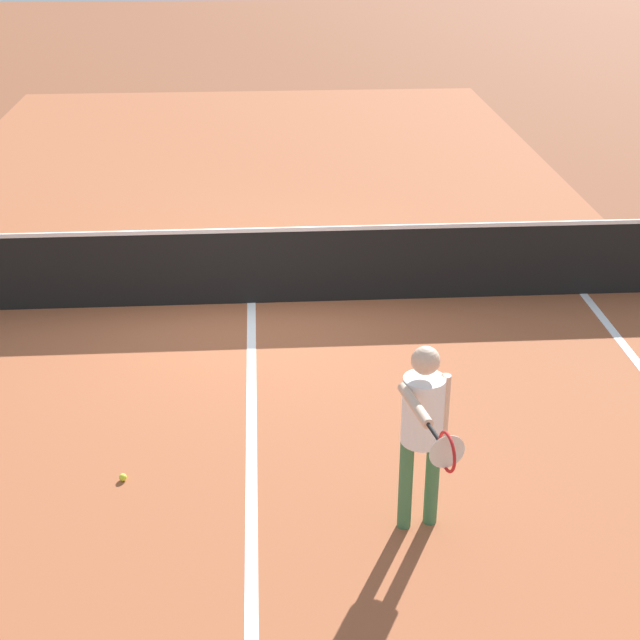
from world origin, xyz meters
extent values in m
plane|color=brown|center=(0.00, 0.00, 0.00)|extent=(60.00, 60.00, 0.00)
cube|color=#9E5433|center=(0.00, 0.00, 0.00)|extent=(10.62, 24.40, 0.00)
cube|color=white|center=(0.00, -3.20, 0.00)|extent=(0.10, 6.40, 0.01)
cube|color=black|center=(0.00, 0.00, 0.46)|extent=(10.79, 0.02, 0.91)
cube|color=white|center=(0.00, 0.00, 0.94)|extent=(10.79, 0.03, 0.05)
cylinder|color=#3F7247|center=(1.43, -4.33, 0.39)|extent=(0.11, 0.11, 0.78)
cylinder|color=#3F7247|center=(1.22, -4.38, 0.39)|extent=(0.11, 0.11, 0.78)
cylinder|color=white|center=(1.32, -4.35, 1.06)|extent=(0.32, 0.32, 0.55)
sphere|color=beige|center=(1.32, -4.35, 1.48)|extent=(0.22, 0.22, 0.22)
cylinder|color=beige|center=(1.49, -4.32, 1.07)|extent=(0.08, 0.08, 0.53)
cylinder|color=beige|center=(1.21, -4.65, 1.29)|extent=(0.18, 0.54, 0.08)
cylinder|color=black|center=(1.28, -5.02, 1.29)|extent=(0.07, 0.22, 0.03)
torus|color=red|center=(1.32, -5.25, 1.29)|extent=(0.07, 0.28, 0.28)
cylinder|color=silver|center=(1.32, -5.25, 1.29)|extent=(0.25, 0.05, 0.25)
sphere|color=#CCE033|center=(-1.10, -3.60, 0.03)|extent=(0.07, 0.07, 0.07)
camera|label=1|loc=(0.15, -10.32, 4.71)|focal=52.34mm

